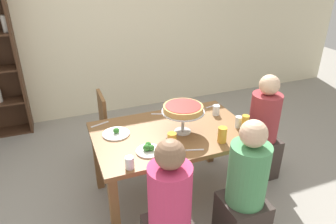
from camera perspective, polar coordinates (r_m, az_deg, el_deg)
ground_plane at (r=3.23m, az=0.66°, el=-15.02°), size 12.00×12.00×0.00m
rear_partition at (r=4.60m, az=-9.94°, el=16.81°), size 8.00×0.12×2.80m
dining_table at (r=2.85m, az=0.73°, el=-5.32°), size 1.40×0.91×0.74m
diner_head_east at (r=3.38m, az=16.85°, el=-4.05°), size 0.34×0.34×1.15m
diner_near_right at (r=2.56m, az=13.93°, el=-14.74°), size 0.34×0.34×1.15m
diner_near_left at (r=2.30m, az=0.32°, el=-19.35°), size 0.34×0.34×1.15m
chair_far_left at (r=3.48m, az=-9.91°, el=-2.43°), size 0.40×0.40×0.87m
deep_dish_pizza_stand at (r=2.69m, az=2.80°, el=0.41°), size 0.38×0.38×0.26m
salad_plate_near_diner at (r=2.79m, az=-9.52°, el=-3.85°), size 0.24×0.24×0.06m
salad_plate_far_diner at (r=2.52m, az=-3.62°, el=-6.82°), size 0.21×0.21×0.07m
beer_glass_amber_tall at (r=2.51m, az=0.72°, el=-5.46°), size 0.07×0.07×0.15m
beer_glass_amber_short at (r=2.65m, az=9.95°, el=-4.15°), size 0.08×0.08×0.14m
beer_glass_amber_spare at (r=2.86m, az=13.99°, el=-2.04°), size 0.07×0.07×0.15m
water_glass_clear_near at (r=2.92m, az=12.85°, el=-1.79°), size 0.06×0.06×0.11m
water_glass_clear_far at (r=3.11m, az=8.84°, el=0.35°), size 0.07×0.07×0.10m
water_glass_clear_spare at (r=2.33m, az=-7.08°, el=-9.24°), size 0.07×0.07×0.10m
cutlery_fork_near at (r=2.98m, az=-12.44°, el=-2.23°), size 0.18×0.07×0.00m
cutlery_knife_near at (r=3.18m, az=5.49°, el=0.19°), size 0.18×0.07×0.00m
cutlery_fork_far at (r=2.55m, az=4.60°, el=-6.98°), size 0.18×0.07×0.00m
cutlery_knife_far at (r=3.31m, az=8.27°, el=1.13°), size 0.18×0.05×0.00m
cutlery_spare_fork at (r=3.10m, az=-1.45°, el=-0.37°), size 0.17×0.08×0.00m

